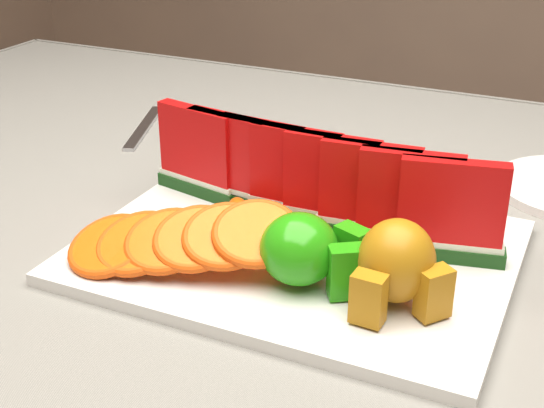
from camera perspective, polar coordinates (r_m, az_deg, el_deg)
The scene contains 10 objects.
table at distance 0.86m, azimuth 0.11°, elevation -6.91°, with size 1.40×0.90×0.75m.
tablecloth at distance 0.83m, azimuth 0.12°, elevation -3.28°, with size 1.53×1.03×0.20m.
platter at distance 0.73m, azimuth 1.88°, elevation -3.59°, with size 0.40×0.30×0.01m.
apple_cluster at distance 0.65m, azimuth 2.69°, elevation -3.55°, with size 0.10×0.08×0.06m.
pear_cluster at distance 0.63m, azimuth 9.40°, elevation -4.54°, with size 0.09×0.09×0.07m.
fork at distance 1.08m, azimuth -9.35°, elevation 5.85°, with size 0.07×0.19×0.00m.
watermelon_row at distance 0.75m, azimuth 3.11°, elevation 1.73°, with size 0.39×0.07×0.10m.
orange_fan_front at distance 0.68m, azimuth -6.81°, elevation -2.65°, with size 0.23×0.14×0.06m.
orange_fan_back at distance 0.83m, azimuth 3.71°, elevation 2.21°, with size 0.23×0.09×0.04m.
tangerine_segments at distance 0.72m, azimuth 2.01°, elevation -2.12°, with size 0.18×0.07×0.03m.
Camera 1 is at (0.30, -0.66, 1.12)m, focal length 50.00 mm.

